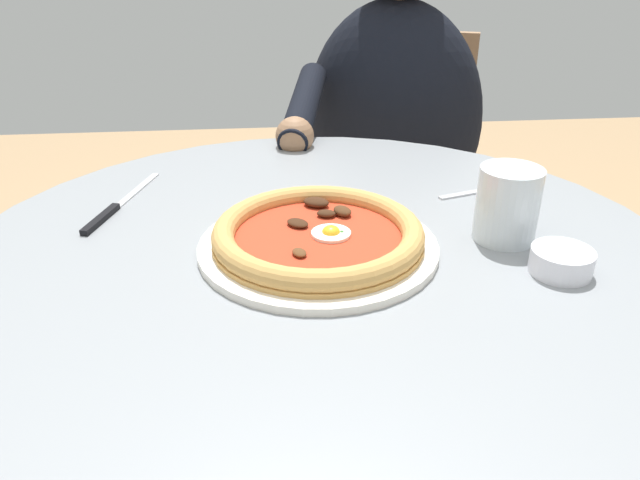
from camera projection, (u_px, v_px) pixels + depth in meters
name	position (u px, v px, depth m)	size (l,w,h in m)	color
dining_table	(318.00, 361.00, 0.83)	(0.92, 0.92, 0.74)	gray
pizza_on_plate	(316.00, 236.00, 0.75)	(0.30, 0.30, 0.04)	white
water_glass	(507.00, 209.00, 0.76)	(0.08, 0.08, 0.09)	silver
steak_knife	(113.00, 210.00, 0.85)	(0.22, 0.07, 0.01)	silver
ramekin_capers	(562.00, 260.00, 0.70)	(0.07, 0.07, 0.03)	white
fork_utensil	(489.00, 190.00, 0.92)	(0.06, 0.17, 0.00)	#BCBCC1
diner_person	(386.00, 204.00, 1.45)	(0.47, 0.49, 1.14)	#282833
cafe_chair_diner	(395.00, 180.00, 1.57)	(0.49, 0.49, 0.87)	#957050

